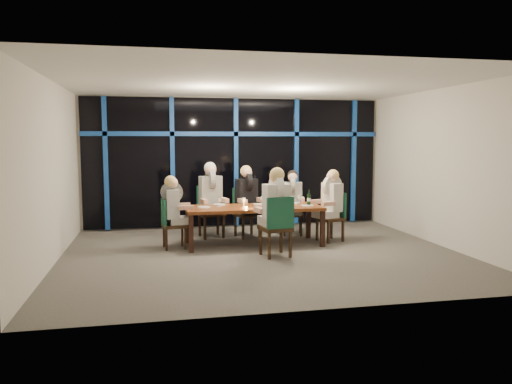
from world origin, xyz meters
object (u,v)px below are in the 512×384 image
(diner_end_right, at_px, (331,195))
(wine_bottle, at_px, (309,199))
(chair_far_left, at_px, (210,208))
(chair_far_mid, at_px, (246,209))
(diner_far_mid, at_px, (247,191))
(diner_end_left, at_px, (174,201))
(chair_end_left, at_px, (170,221))
(diner_near_mid, at_px, (276,199))
(dining_table, at_px, (254,210))
(chair_near_mid, at_px, (278,223))
(chair_end_right, at_px, (334,214))
(diner_far_left, at_px, (211,189))
(diner_far_right, at_px, (293,193))
(chair_far_right, at_px, (292,210))
(water_pitcher, at_px, (291,203))

(diner_end_right, xyz_separation_m, wine_bottle, (-0.49, -0.13, -0.06))
(chair_far_left, relative_size, chair_far_mid, 1.05)
(diner_far_mid, xyz_separation_m, diner_end_right, (1.55, -0.77, -0.04))
(diner_end_left, bearing_deg, chair_end_left, 90.00)
(chair_far_left, xyz_separation_m, diner_near_mid, (0.91, -2.02, 0.41))
(dining_table, xyz_separation_m, diner_far_mid, (0.02, 0.81, 0.29))
(dining_table, distance_m, chair_near_mid, 1.11)
(chair_end_right, bearing_deg, diner_far_left, -127.82)
(dining_table, bearing_deg, chair_far_mid, 89.87)
(diner_far_mid, bearing_deg, chair_far_left, 150.09)
(diner_far_right, relative_size, diner_end_left, 1.01)
(chair_far_mid, bearing_deg, chair_end_left, -165.05)
(chair_far_left, distance_m, diner_far_mid, 0.87)
(diner_end_left, height_order, diner_end_right, diner_end_right)
(diner_end_right, distance_m, diner_near_mid, 1.74)
(chair_far_mid, distance_m, diner_far_right, 1.07)
(chair_end_right, relative_size, diner_near_mid, 0.95)
(diner_far_left, bearing_deg, chair_far_right, -9.99)
(chair_far_mid, distance_m, chair_end_right, 1.84)
(chair_far_mid, relative_size, chair_far_right, 1.08)
(dining_table, xyz_separation_m, wine_bottle, (1.08, -0.08, 0.19))
(chair_near_mid, relative_size, diner_far_left, 1.02)
(chair_far_left, bearing_deg, dining_table, -64.08)
(chair_far_mid, relative_size, chair_end_right, 1.04)
(chair_far_left, height_order, chair_far_mid, chair_far_left)
(chair_far_mid, bearing_deg, water_pitcher, -75.16)
(chair_far_right, xyz_separation_m, diner_end_right, (0.54, -0.88, 0.41))
(diner_far_mid, bearing_deg, diner_near_mid, -99.99)
(chair_end_left, relative_size, chair_end_right, 0.95)
(diner_end_left, distance_m, diner_near_mid, 1.97)
(diner_end_left, height_order, wine_bottle, diner_end_left)
(chair_near_mid, xyz_separation_m, diner_far_left, (-0.91, 2.02, 0.43))
(chair_far_right, xyz_separation_m, water_pitcher, (-0.37, -1.19, 0.31))
(chair_far_left, relative_size, diner_end_left, 1.17)
(chair_near_mid, distance_m, wine_bottle, 1.37)
(chair_far_mid, height_order, diner_far_left, diner_far_left)
(wine_bottle, xyz_separation_m, water_pitcher, (-0.41, -0.19, -0.03))
(diner_end_right, height_order, diner_near_mid, diner_near_mid)
(diner_end_right, xyz_separation_m, water_pitcher, (-0.90, -0.31, -0.10))
(diner_far_mid, xyz_separation_m, water_pitcher, (0.64, -1.08, -0.13))
(dining_table, relative_size, chair_far_right, 2.76)
(chair_near_mid, relative_size, wine_bottle, 3.36)
(chair_end_right, height_order, diner_end_left, diner_end_left)
(chair_far_mid, relative_size, diner_near_mid, 0.99)
(chair_end_left, xyz_separation_m, diner_far_right, (2.62, 0.87, 0.38))
(diner_end_left, bearing_deg, wine_bottle, -97.42)
(diner_far_left, relative_size, wine_bottle, 3.30)
(dining_table, xyz_separation_m, diner_near_mid, (0.18, -1.00, 0.33))
(chair_end_left, xyz_separation_m, water_pitcher, (2.27, -0.25, 0.32))
(chair_far_right, bearing_deg, diner_near_mid, -100.86)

